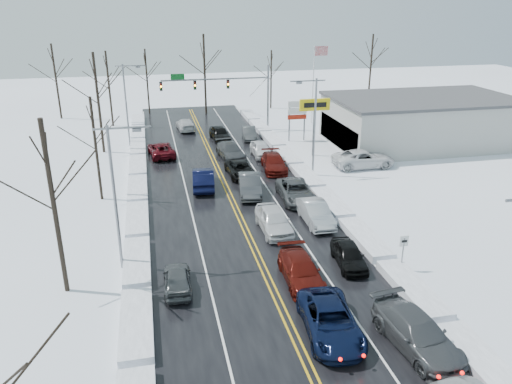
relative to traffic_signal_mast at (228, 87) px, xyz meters
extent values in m
plane|color=white|center=(-3.45, -27.99, -5.48)|extent=(160.00, 160.00, 0.00)
cube|color=black|center=(-3.45, -25.99, -5.47)|extent=(14.00, 84.00, 0.01)
cube|color=white|center=(-11.05, -25.99, -5.48)|extent=(1.63, 72.00, 0.54)
cube|color=white|center=(4.15, -25.99, -5.48)|extent=(1.63, 72.00, 0.54)
cylinder|color=slate|center=(5.05, 0.01, -1.48)|extent=(0.24, 0.24, 8.00)
cylinder|color=slate|center=(-1.45, 0.01, 1.02)|extent=(13.00, 0.18, 0.18)
cylinder|color=slate|center=(3.85, 0.01, -0.08)|extent=(2.33, 0.10, 2.33)
cube|color=#0C591E|center=(-5.95, 0.01, 1.42)|extent=(1.60, 0.08, 0.70)
cube|color=black|center=(0.05, 0.01, 0.37)|extent=(0.32, 0.25, 1.05)
sphere|color=#3F0705|center=(0.05, -0.15, 0.67)|extent=(0.20, 0.20, 0.20)
sphere|color=orange|center=(0.05, -0.15, 0.37)|extent=(0.22, 0.22, 0.22)
sphere|color=black|center=(0.05, -0.15, 0.07)|extent=(0.20, 0.20, 0.20)
cube|color=black|center=(-3.95, 0.01, 0.37)|extent=(0.32, 0.25, 1.05)
sphere|color=#3F0705|center=(-3.95, -0.15, 0.67)|extent=(0.20, 0.20, 0.20)
sphere|color=orange|center=(-3.95, -0.15, 0.37)|extent=(0.22, 0.22, 0.22)
sphere|color=black|center=(-3.95, -0.15, 0.07)|extent=(0.20, 0.20, 0.20)
cube|color=black|center=(-7.95, 0.01, 0.37)|extent=(0.32, 0.25, 1.05)
sphere|color=#3F0705|center=(-7.95, -0.15, 0.67)|extent=(0.20, 0.20, 0.20)
sphere|color=orange|center=(-7.95, -0.15, 0.37)|extent=(0.22, 0.22, 0.22)
sphere|color=black|center=(-7.95, -0.15, 0.07)|extent=(0.20, 0.20, 0.20)
cylinder|color=slate|center=(7.05, -11.99, -2.68)|extent=(0.20, 0.20, 5.60)
cube|color=#DFBF0B|center=(7.05, -11.99, -0.08)|extent=(3.20, 0.30, 1.20)
cube|color=black|center=(7.05, -12.16, -0.08)|extent=(2.40, 0.04, 0.50)
cylinder|color=slate|center=(6.15, -5.99, -3.48)|extent=(0.16, 0.16, 4.00)
cylinder|color=slate|center=(7.95, -5.99, -3.48)|extent=(0.16, 0.16, 4.00)
cube|color=white|center=(7.05, -5.99, -1.18)|extent=(2.20, 0.22, 0.70)
cube|color=white|center=(7.05, -5.99, -1.98)|extent=(2.20, 0.22, 0.70)
cube|color=#9E1C0C|center=(7.05, -5.99, -2.68)|extent=(2.20, 0.22, 0.50)
cylinder|color=slate|center=(4.75, -35.99, -4.38)|extent=(0.08, 0.08, 2.20)
cube|color=white|center=(4.75, -35.99, -3.48)|extent=(0.55, 0.05, 0.70)
cube|color=black|center=(4.75, -36.03, -3.48)|extent=(0.35, 0.02, 0.15)
cylinder|color=silver|center=(11.55, 2.01, -0.48)|extent=(0.14, 0.14, 10.00)
cube|color=#A1A19C|center=(20.55, -9.99, -2.98)|extent=(20.00, 12.00, 5.00)
cube|color=#262628|center=(10.60, -9.99, -3.88)|extent=(0.10, 11.00, 2.80)
cube|color=#3F3F42|center=(20.55, -9.99, -0.33)|extent=(20.40, 12.40, 0.30)
cylinder|color=slate|center=(5.05, -17.99, -0.98)|extent=(0.18, 0.18, 9.00)
cylinder|color=slate|center=(4.25, -17.99, 3.32)|extent=(3.20, 0.12, 0.12)
cube|color=slate|center=(3.45, -17.99, 3.17)|extent=(0.50, 0.25, 0.18)
cylinder|color=slate|center=(-11.95, -31.99, -0.98)|extent=(0.18, 0.18, 9.00)
cylinder|color=slate|center=(-11.15, -31.99, 3.32)|extent=(3.20, 0.12, 0.12)
cube|color=slate|center=(-10.35, -31.99, 3.17)|extent=(0.50, 0.25, 0.18)
cylinder|color=slate|center=(-11.95, -3.99, -0.98)|extent=(0.18, 0.18, 9.00)
cylinder|color=slate|center=(-11.15, -3.99, 3.32)|extent=(3.20, 0.12, 0.12)
cube|color=slate|center=(-10.35, -3.99, 3.17)|extent=(0.50, 0.25, 0.18)
cylinder|color=#2D231C|center=(-14.95, -33.99, -0.48)|extent=(0.27, 0.27, 10.00)
cylinder|color=#2D231C|center=(-13.95, -19.99, -1.23)|extent=(0.23, 0.23, 8.50)
cylinder|color=#2D231C|center=(-14.65, -5.99, -0.23)|extent=(0.28, 0.28, 10.50)
cylinder|color=#2D231C|center=(-14.25, 6.01, -0.73)|extent=(0.25, 0.25, 9.50)
cylinder|color=#2D231C|center=(-21.45, 12.01, -0.48)|extent=(0.27, 0.27, 10.00)
cylinder|color=#2D231C|center=(-9.45, 13.01, -0.98)|extent=(0.24, 0.24, 9.00)
cylinder|color=#2D231C|center=(-1.45, 11.01, 0.02)|extent=(0.29, 0.29, 11.00)
cylinder|color=#2D231C|center=(8.55, 12.51, -1.23)|extent=(0.23, 0.23, 8.50)
cylinder|color=#2D231C|center=(24.55, 13.01, -0.23)|extent=(0.28, 0.28, 10.50)
imported|color=black|center=(-1.66, -40.93, -5.48)|extent=(3.03, 5.70, 1.53)
imported|color=#52100A|center=(-1.64, -35.90, -5.48)|extent=(2.21, 5.09, 1.46)
imported|color=white|center=(-1.50, -28.96, -5.48)|extent=(2.06, 5.01, 1.70)
imported|color=#383A3D|center=(-1.73, -21.57, -5.48)|extent=(2.44, 5.28, 1.68)
imported|color=black|center=(-1.65, -16.89, -5.48)|extent=(2.46, 4.99, 1.36)
imported|color=#3D3F42|center=(-1.60, -11.19, -5.48)|extent=(2.78, 5.63, 1.58)
imported|color=black|center=(-1.64, -3.78, -5.48)|extent=(2.30, 4.81, 1.59)
imported|color=#46484B|center=(1.97, -42.79, -5.48)|extent=(2.94, 5.83, 1.62)
imported|color=black|center=(1.87, -34.67, -5.48)|extent=(2.03, 4.21, 1.39)
imported|color=#ADB1B6|center=(1.84, -28.29, -5.48)|extent=(1.69, 4.83, 1.59)
imported|color=#414446|center=(1.70, -23.66, -5.48)|extent=(2.85, 5.68, 1.54)
imported|color=#4E0E0A|center=(1.83, -15.87, -5.48)|extent=(2.66, 5.46, 1.53)
imported|color=silver|center=(1.64, -11.13, -5.48)|extent=(1.85, 4.54, 1.54)
imported|color=#3B3D3F|center=(1.77, -4.19, -5.48)|extent=(2.00, 4.43, 1.41)
imported|color=black|center=(-5.38, -19.11, -5.48)|extent=(2.30, 5.36, 1.72)
imported|color=#530B12|center=(-8.62, -8.86, -5.48)|extent=(3.01, 5.46, 1.45)
imported|color=silver|center=(-5.19, 1.82, -5.48)|extent=(2.38, 5.07, 1.43)
imported|color=#434648|center=(-8.76, -35.20, -5.48)|extent=(1.68, 3.93, 1.32)
imported|color=white|center=(10.68, -16.77, -5.48)|extent=(6.18, 2.85, 1.72)
imported|color=#3D3F41|center=(13.54, -12.07, -5.48)|extent=(2.49, 5.25, 1.48)
imported|color=black|center=(11.51, -5.04, -5.48)|extent=(1.70, 4.00, 1.35)
camera|label=1|loc=(-9.64, -60.22, 10.11)|focal=35.00mm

